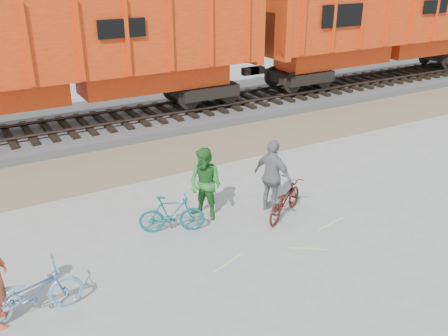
{
  "coord_description": "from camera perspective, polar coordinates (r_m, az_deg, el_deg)",
  "views": [
    {
      "loc": [
        -5.53,
        -8.47,
        5.98
      ],
      "look_at": [
        0.21,
        1.5,
        1.08
      ],
      "focal_mm": 40.0,
      "sensor_mm": 36.0,
      "label": 1
    }
  ],
  "objects": [
    {
      "name": "track",
      "position": [
        19.13,
        -11.9,
        5.85
      ],
      "size": [
        120.0,
        2.6,
        0.24
      ],
      "color": "black",
      "rests_on": "ballast_bed"
    },
    {
      "name": "bicycle_maroon",
      "position": [
        12.39,
        6.94,
        -3.64
      ],
      "size": [
        1.76,
        1.35,
        0.89
      ],
      "primitive_type": "imported",
      "rotation": [
        0.0,
        0.0,
        2.09
      ],
      "color": "#4D1510",
      "rests_on": "ground"
    },
    {
      "name": "person_man",
      "position": [
        12.03,
        -2.14,
        -1.88
      ],
      "size": [
        1.01,
        1.1,
        1.81
      ],
      "primitive_type": "imported",
      "rotation": [
        0.0,
        0.0,
        -1.09
      ],
      "color": "#277129",
      "rests_on": "ground"
    },
    {
      "name": "gravel_strip",
      "position": [
        16.17,
        -7.74,
        1.19
      ],
      "size": [
        120.0,
        3.0,
        0.02
      ],
      "primitive_type": "cube",
      "color": "#8A7A55",
      "rests_on": "ground"
    },
    {
      "name": "bicycle_teal",
      "position": [
        11.69,
        -6.0,
        -5.24
      ],
      "size": [
        1.58,
        1.0,
        0.92
      ],
      "primitive_type": "imported",
      "rotation": [
        0.0,
        0.0,
        1.16
      ],
      "color": "#0F6372",
      "rests_on": "ground"
    },
    {
      "name": "person_woman",
      "position": [
        12.41,
        5.58,
        -0.96
      ],
      "size": [
        0.77,
        1.2,
        1.89
      ],
      "primitive_type": "imported",
      "rotation": [
        0.0,
        0.0,
        1.87
      ],
      "color": "gray",
      "rests_on": "ground"
    },
    {
      "name": "hopper_car_center",
      "position": [
        18.16,
        -17.34,
        12.64
      ],
      "size": [
        14.0,
        3.13,
        4.65
      ],
      "color": "black",
      "rests_on": "track"
    },
    {
      "name": "ballast_bed",
      "position": [
        19.23,
        -11.82,
        4.93
      ],
      "size": [
        120.0,
        4.0,
        0.3
      ],
      "primitive_type": "cube",
      "color": "slate",
      "rests_on": "ground"
    },
    {
      "name": "ground",
      "position": [
        11.75,
        2.79,
        -7.54
      ],
      "size": [
        120.0,
        120.0,
        0.0
      ],
      "primitive_type": "plane",
      "color": "#9E9E99",
      "rests_on": "ground"
    },
    {
      "name": "hopper_car_right",
      "position": [
        25.96,
        17.97,
        15.43
      ],
      "size": [
        14.0,
        3.13,
        4.65
      ],
      "color": "black",
      "rests_on": "track"
    },
    {
      "name": "bicycle_blue",
      "position": [
        9.72,
        -21.35,
        -13.17
      ],
      "size": [
        1.87,
        0.67,
        0.98
      ],
      "primitive_type": "imported",
      "rotation": [
        0.0,
        0.0,
        1.56
      ],
      "color": "#77A2D8",
      "rests_on": "ground"
    }
  ]
}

